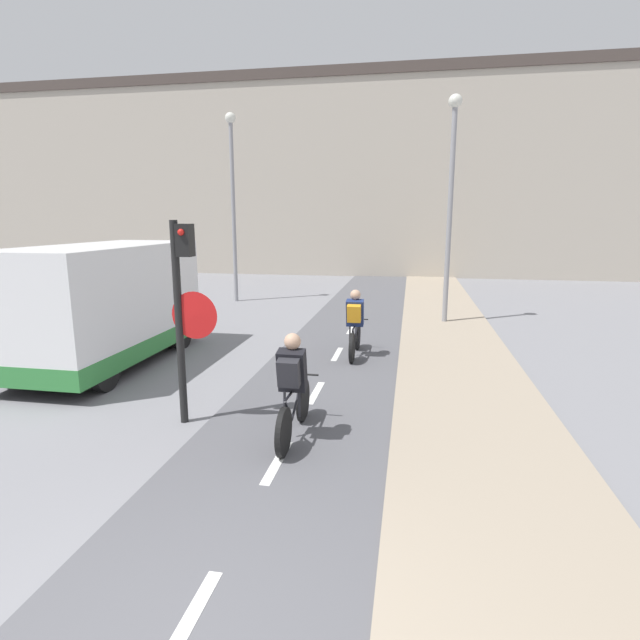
# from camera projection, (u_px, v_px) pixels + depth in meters

# --- Properties ---
(building_row_background) EXTENTS (60.00, 5.20, 10.15)m
(building_row_background) POSITION_uv_depth(u_px,v_px,m) (386.00, 178.00, 26.90)
(building_row_background) COLOR #B2A899
(building_row_background) RESTS_ON ground_plane
(traffic_light_pole) EXTENTS (0.67, 0.25, 2.90)m
(traffic_light_pole) POSITION_uv_depth(u_px,v_px,m) (184.00, 300.00, 6.92)
(traffic_light_pole) COLOR black
(traffic_light_pole) RESTS_ON ground_plane
(street_lamp_far) EXTENTS (0.36, 0.36, 6.42)m
(street_lamp_far) POSITION_uv_depth(u_px,v_px,m) (233.00, 188.00, 17.24)
(street_lamp_far) COLOR gray
(street_lamp_far) RESTS_ON ground_plane
(street_lamp_sidewalk) EXTENTS (0.36, 0.36, 6.11)m
(street_lamp_sidewalk) POSITION_uv_depth(u_px,v_px,m) (451.00, 186.00, 13.46)
(street_lamp_sidewalk) COLOR gray
(street_lamp_sidewalk) RESTS_ON ground_plane
(cyclist_near) EXTENTS (0.46, 1.77, 1.46)m
(cyclist_near) POSITION_uv_depth(u_px,v_px,m) (293.00, 389.00, 6.60)
(cyclist_near) COLOR black
(cyclist_near) RESTS_ON ground_plane
(cyclist_far) EXTENTS (0.46, 1.72, 1.45)m
(cyclist_far) POSITION_uv_depth(u_px,v_px,m) (355.00, 325.00, 10.60)
(cyclist_far) COLOR black
(cyclist_far) RESTS_ON ground_plane
(van) EXTENTS (1.92, 4.59, 2.41)m
(van) POSITION_uv_depth(u_px,v_px,m) (106.00, 307.00, 9.96)
(van) COLOR white
(van) RESTS_ON ground_plane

